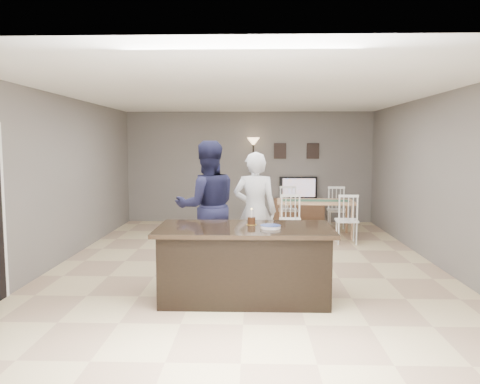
{
  "coord_description": "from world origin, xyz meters",
  "views": [
    {
      "loc": [
        0.11,
        -7.47,
        1.91
      ],
      "look_at": [
        -0.1,
        -0.3,
        1.18
      ],
      "focal_mm": 35.0,
      "sensor_mm": 36.0,
      "label": 1
    }
  ],
  "objects_px": {
    "kitchen_island": "(245,262)",
    "man": "(207,207)",
    "birthday_cake": "(251,221)",
    "dining_table": "(315,207)",
    "television": "(299,188)",
    "woman": "(255,211)",
    "tv_console": "(299,211)",
    "floor_lamp": "(253,157)",
    "plate_stack": "(270,227)"
  },
  "relations": [
    {
      "from": "kitchen_island",
      "to": "man",
      "type": "bearing_deg",
      "value": 115.02
    },
    {
      "from": "birthday_cake",
      "to": "dining_table",
      "type": "bearing_deg",
      "value": 71.23
    },
    {
      "from": "television",
      "to": "woman",
      "type": "distance_m",
      "value": 4.42
    },
    {
      "from": "tv_console",
      "to": "floor_lamp",
      "type": "relative_size",
      "value": 0.58
    },
    {
      "from": "birthday_cake",
      "to": "television",
      "type": "bearing_deg",
      "value": 78.46
    },
    {
      "from": "dining_table",
      "to": "woman",
      "type": "bearing_deg",
      "value": -112.75
    },
    {
      "from": "tv_console",
      "to": "floor_lamp",
      "type": "bearing_deg",
      "value": 178.96
    },
    {
      "from": "woman",
      "to": "floor_lamp",
      "type": "relative_size",
      "value": 0.87
    },
    {
      "from": "kitchen_island",
      "to": "man",
      "type": "relative_size",
      "value": 1.09
    },
    {
      "from": "television",
      "to": "birthday_cake",
      "type": "xyz_separation_m",
      "value": [
        -1.12,
        -5.47,
        0.09
      ]
    },
    {
      "from": "floor_lamp",
      "to": "dining_table",
      "type": "bearing_deg",
      "value": -50.31
    },
    {
      "from": "woman",
      "to": "man",
      "type": "bearing_deg",
      "value": 13.04
    },
    {
      "from": "television",
      "to": "birthday_cake",
      "type": "height_order",
      "value": "television"
    },
    {
      "from": "man",
      "to": "birthday_cake",
      "type": "distance_m",
      "value": 1.28
    },
    {
      "from": "television",
      "to": "tv_console",
      "type": "bearing_deg",
      "value": 90.0
    },
    {
      "from": "tv_console",
      "to": "woman",
      "type": "xyz_separation_m",
      "value": [
        -1.07,
        -4.22,
        0.6
      ]
    },
    {
      "from": "tv_console",
      "to": "woman",
      "type": "bearing_deg",
      "value": -104.22
    },
    {
      "from": "kitchen_island",
      "to": "tv_console",
      "type": "xyz_separation_m",
      "value": [
        1.2,
        5.57,
        -0.15
      ]
    },
    {
      "from": "tv_console",
      "to": "dining_table",
      "type": "xyz_separation_m",
      "value": [
        0.2,
        -1.54,
        0.31
      ]
    },
    {
      "from": "television",
      "to": "dining_table",
      "type": "height_order",
      "value": "television"
    },
    {
      "from": "tv_console",
      "to": "plate_stack",
      "type": "xyz_separation_m",
      "value": [
        -0.89,
        -5.66,
        0.62
      ]
    },
    {
      "from": "kitchen_island",
      "to": "birthday_cake",
      "type": "relative_size",
      "value": 10.25
    },
    {
      "from": "tv_console",
      "to": "plate_stack",
      "type": "distance_m",
      "value": 5.76
    },
    {
      "from": "kitchen_island",
      "to": "floor_lamp",
      "type": "relative_size",
      "value": 1.04
    },
    {
      "from": "plate_stack",
      "to": "floor_lamp",
      "type": "height_order",
      "value": "floor_lamp"
    },
    {
      "from": "kitchen_island",
      "to": "plate_stack",
      "type": "distance_m",
      "value": 0.57
    },
    {
      "from": "kitchen_island",
      "to": "woman",
      "type": "bearing_deg",
      "value": 84.49
    },
    {
      "from": "kitchen_island",
      "to": "tv_console",
      "type": "distance_m",
      "value": 5.7
    },
    {
      "from": "television",
      "to": "man",
      "type": "height_order",
      "value": "man"
    },
    {
      "from": "television",
      "to": "woman",
      "type": "height_order",
      "value": "woman"
    },
    {
      "from": "plate_stack",
      "to": "television",
      "type": "bearing_deg",
      "value": 81.21
    },
    {
      "from": "kitchen_island",
      "to": "birthday_cake",
      "type": "distance_m",
      "value": 0.53
    },
    {
      "from": "tv_console",
      "to": "floor_lamp",
      "type": "xyz_separation_m",
      "value": [
        -1.1,
        0.02,
        1.31
      ]
    },
    {
      "from": "plate_stack",
      "to": "floor_lamp",
      "type": "distance_m",
      "value": 5.73
    },
    {
      "from": "man",
      "to": "plate_stack",
      "type": "height_order",
      "value": "man"
    },
    {
      "from": "birthday_cake",
      "to": "man",
      "type": "bearing_deg",
      "value": 121.54
    },
    {
      "from": "tv_console",
      "to": "birthday_cake",
      "type": "distance_m",
      "value": 5.56
    },
    {
      "from": "tv_console",
      "to": "television",
      "type": "xyz_separation_m",
      "value": [
        0.0,
        0.07,
        0.56
      ]
    },
    {
      "from": "kitchen_island",
      "to": "dining_table",
      "type": "xyz_separation_m",
      "value": [
        1.4,
        4.03,
        0.16
      ]
    },
    {
      "from": "tv_console",
      "to": "woman",
      "type": "height_order",
      "value": "woman"
    },
    {
      "from": "television",
      "to": "plate_stack",
      "type": "distance_m",
      "value": 5.8
    },
    {
      "from": "birthday_cake",
      "to": "woman",
      "type": "bearing_deg",
      "value": 87.69
    },
    {
      "from": "television",
      "to": "birthday_cake",
      "type": "bearing_deg",
      "value": 78.46
    },
    {
      "from": "tv_console",
      "to": "plate_stack",
      "type": "relative_size",
      "value": 4.78
    },
    {
      "from": "tv_console",
      "to": "plate_stack",
      "type": "bearing_deg",
      "value": -98.9
    },
    {
      "from": "man",
      "to": "floor_lamp",
      "type": "bearing_deg",
      "value": -114.18
    },
    {
      "from": "tv_console",
      "to": "man",
      "type": "bearing_deg",
      "value": -112.49
    },
    {
      "from": "tv_console",
      "to": "television",
      "type": "relative_size",
      "value": 1.31
    },
    {
      "from": "man",
      "to": "floor_lamp",
      "type": "height_order",
      "value": "floor_lamp"
    },
    {
      "from": "woman",
      "to": "television",
      "type": "bearing_deg",
      "value": -98.47
    }
  ]
}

